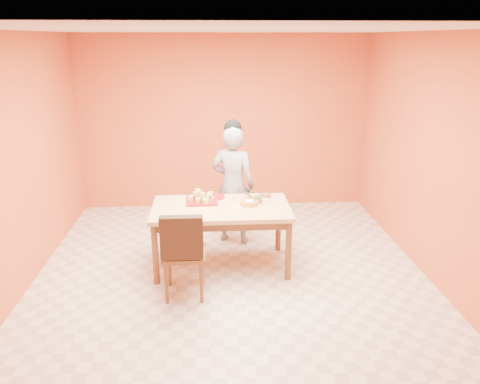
{
  "coord_description": "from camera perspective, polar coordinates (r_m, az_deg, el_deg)",
  "views": [
    {
      "loc": [
        -0.22,
        -4.79,
        2.62
      ],
      "look_at": [
        0.12,
        0.3,
        0.94
      ],
      "focal_mm": 35.0,
      "sensor_mm": 36.0,
      "label": 1
    }
  ],
  "objects": [
    {
      "name": "wall_back",
      "position": [
        7.4,
        -2.03,
        8.37
      ],
      "size": [
        4.5,
        0.0,
        4.5
      ],
      "primitive_type": "plane",
      "rotation": [
        1.57,
        0.0,
        0.0
      ],
      "color": "#C85E2E",
      "rests_on": "floor"
    },
    {
      "name": "white_cake_plate",
      "position": [
        5.45,
        1.12,
        -1.65
      ],
      "size": [
        0.36,
        0.36,
        0.01
      ],
      "primitive_type": "cylinder",
      "rotation": [
        0.0,
        0.0,
        -0.34
      ],
      "color": "white",
      "rests_on": "dining_table"
    },
    {
      "name": "floor",
      "position": [
        5.46,
        -1.02,
        -10.42
      ],
      "size": [
        5.0,
        5.0,
        0.0
      ],
      "primitive_type": "plane",
      "color": "beige",
      "rests_on": "ground"
    },
    {
      "name": "sponge_cake",
      "position": [
        5.44,
        1.12,
        -1.34
      ],
      "size": [
        0.27,
        0.27,
        0.05
      ],
      "primitive_type": "cylinder",
      "rotation": [
        0.0,
        0.0,
        -0.23
      ],
      "color": "gold",
      "rests_on": "white_cake_plate"
    },
    {
      "name": "ceiling",
      "position": [
        4.79,
        -1.21,
        19.19
      ],
      "size": [
        5.0,
        5.0,
        0.0
      ],
      "primitive_type": "plane",
      "rotation": [
        3.14,
        0.0,
        0.0
      ],
      "color": "silver",
      "rests_on": "wall_back"
    },
    {
      "name": "dining_chair",
      "position": [
        4.94,
        -6.87,
        -7.25
      ],
      "size": [
        0.45,
        0.52,
        0.98
      ],
      "rotation": [
        0.0,
        0.0,
        -0.01
      ],
      "color": "brown",
      "rests_on": "floor"
    },
    {
      "name": "wall_left",
      "position": [
        5.35,
        -25.96,
        2.65
      ],
      "size": [
        0.0,
        5.0,
        5.0
      ],
      "primitive_type": "plane",
      "rotation": [
        1.57,
        0.0,
        1.57
      ],
      "color": "#C85E2E",
      "rests_on": "floor"
    },
    {
      "name": "magenta_glass",
      "position": [
        5.58,
        2.39,
        -0.73
      ],
      "size": [
        0.07,
        0.07,
        0.1
      ],
      "primitive_type": "cylinder",
      "rotation": [
        0.0,
        0.0,
        0.09
      ],
      "color": "#C51D47",
      "rests_on": "dining_table"
    },
    {
      "name": "person",
      "position": [
        6.12,
        -0.85,
        0.83
      ],
      "size": [
        0.67,
        0.54,
        1.58
      ],
      "primitive_type": "imported",
      "rotation": [
        0.0,
        0.0,
        2.81
      ],
      "color": "gray",
      "rests_on": "floor"
    },
    {
      "name": "cake_server",
      "position": [
        5.6,
        1.07,
        -0.41
      ],
      "size": [
        0.11,
        0.23,
        0.01
      ],
      "primitive_type": "cube",
      "rotation": [
        0.0,
        0.0,
        0.3
      ],
      "color": "silver",
      "rests_on": "sponge_cake"
    },
    {
      "name": "checker_tin",
      "position": [
        5.77,
        3.26,
        -0.41
      ],
      "size": [
        0.14,
        0.14,
        0.03
      ],
      "primitive_type": "cylinder",
      "rotation": [
        0.0,
        0.0,
        -0.3
      ],
      "color": "#3D2010",
      "rests_on": "dining_table"
    },
    {
      "name": "egg_ornament",
      "position": [
        5.49,
        2.05,
        -0.8
      ],
      "size": [
        0.11,
        0.09,
        0.14
      ],
      "primitive_type": "ellipsoid",
      "rotation": [
        0.0,
        0.0,
        0.02
      ],
      "color": "olive",
      "rests_on": "dining_table"
    },
    {
      "name": "wall_right",
      "position": [
        5.53,
        22.9,
        3.52
      ],
      "size": [
        0.0,
        5.0,
        5.0
      ],
      "primitive_type": "plane",
      "rotation": [
        1.57,
        0.0,
        -1.57
      ],
      "color": "#C85E2E",
      "rests_on": "floor"
    },
    {
      "name": "pastry_platter",
      "position": [
        5.62,
        -4.67,
        -1.04
      ],
      "size": [
        0.38,
        0.38,
        0.02
      ],
      "primitive_type": "cube",
      "rotation": [
        0.0,
        0.0,
        0.03
      ],
      "color": "maroon",
      "rests_on": "dining_table"
    },
    {
      "name": "dining_table",
      "position": [
        5.47,
        -2.32,
        -2.7
      ],
      "size": [
        1.6,
        0.9,
        0.76
      ],
      "color": "tan",
      "rests_on": "floor"
    },
    {
      "name": "pastry_pile",
      "position": [
        5.6,
        -4.69,
        -0.41
      ],
      "size": [
        0.33,
        0.33,
        0.11
      ],
      "primitive_type": null,
      "color": "#DFBB5F",
      "rests_on": "pastry_platter"
    },
    {
      "name": "red_dinner_plate",
      "position": [
        5.74,
        -3.11,
        -0.6
      ],
      "size": [
        0.26,
        0.26,
        0.02
      ],
      "primitive_type": "cylinder",
      "rotation": [
        0.0,
        0.0,
        -0.03
      ],
      "color": "maroon",
      "rests_on": "dining_table"
    }
  ]
}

